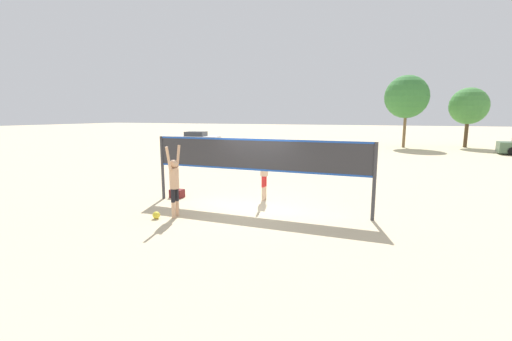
% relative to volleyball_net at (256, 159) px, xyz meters
% --- Properties ---
extents(ground_plane, '(200.00, 200.00, 0.00)m').
position_rel_volleyball_net_xyz_m(ground_plane, '(0.00, 0.00, -1.63)').
color(ground_plane, beige).
extents(volleyball_net, '(7.45, 0.11, 2.30)m').
position_rel_volleyball_net_xyz_m(volleyball_net, '(0.00, 0.00, 0.00)').
color(volleyball_net, '#38383D').
rests_on(volleyball_net, ground_plane).
extents(player_spiker, '(0.28, 0.71, 2.17)m').
position_rel_volleyball_net_xyz_m(player_spiker, '(-1.91, -1.83, -0.49)').
color(player_spiker, tan).
rests_on(player_spiker, ground_plane).
extents(player_blocker, '(0.28, 0.71, 2.18)m').
position_rel_volleyball_net_xyz_m(player_blocker, '(-0.14, 1.16, -0.49)').
color(player_blocker, beige).
rests_on(player_blocker, ground_plane).
extents(volleyball, '(0.22, 0.22, 0.22)m').
position_rel_volleyball_net_xyz_m(volleyball, '(-2.34, -2.18, -1.52)').
color(volleyball, yellow).
rests_on(volleyball, ground_plane).
extents(gear_bag, '(0.49, 0.35, 0.31)m').
position_rel_volleyball_net_xyz_m(gear_bag, '(-3.29, 0.30, -1.48)').
color(gear_bag, maroon).
rests_on(gear_bag, ground_plane).
extents(parked_car_mid, '(4.85, 2.50, 1.29)m').
position_rel_volleyball_net_xyz_m(parked_car_mid, '(-15.38, 22.06, -1.05)').
color(parked_car_mid, silver).
rests_on(parked_car_mid, ground_plane).
extents(tree_left_cluster, '(3.42, 3.42, 5.62)m').
position_rel_volleyball_net_xyz_m(tree_left_cluster, '(10.82, 27.47, 2.25)').
color(tree_left_cluster, '#4C3823').
rests_on(tree_left_cluster, ground_plane).
extents(tree_right_cluster, '(3.97, 3.97, 6.74)m').
position_rel_volleyball_net_xyz_m(tree_right_cluster, '(5.31, 25.25, 3.10)').
color(tree_right_cluster, brown).
rests_on(tree_right_cluster, ground_plane).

